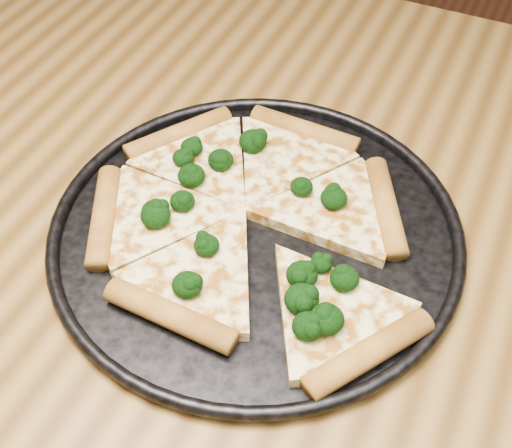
% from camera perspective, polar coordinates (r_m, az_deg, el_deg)
% --- Properties ---
extents(dining_table, '(1.20, 0.90, 0.75)m').
position_cam_1_polar(dining_table, '(0.74, 2.26, -4.35)').
color(dining_table, brown).
rests_on(dining_table, ground).
extents(pizza_pan, '(0.39, 0.39, 0.02)m').
position_cam_1_polar(pizza_pan, '(0.65, -0.00, -0.48)').
color(pizza_pan, black).
rests_on(pizza_pan, dining_table).
extents(pizza, '(0.36, 0.31, 0.02)m').
position_cam_1_polar(pizza, '(0.65, -0.47, 0.59)').
color(pizza, '#FFF29C').
rests_on(pizza, pizza_pan).
extents(broccoli_florets, '(0.23, 0.22, 0.02)m').
position_cam_1_polar(broccoli_florets, '(0.63, -0.66, -0.32)').
color(broccoli_florets, black).
rests_on(broccoli_florets, pizza).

